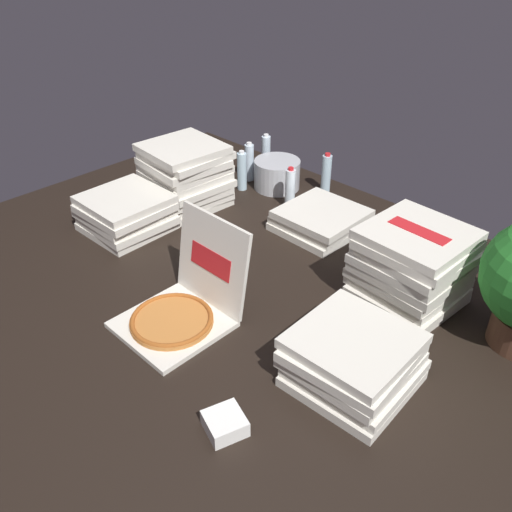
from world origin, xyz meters
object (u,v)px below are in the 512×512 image
at_px(water_bottle_4, 242,171).
at_px(water_bottle_0, 228,170).
at_px(water_bottle_5, 249,162).
at_px(napkin_pile, 225,423).
at_px(water_bottle_2, 326,174).
at_px(water_bottle_3, 290,189).
at_px(pizza_stack_center_near, 353,360).
at_px(water_bottle_1, 266,153).
at_px(pizza_stack_left_far, 320,220).
at_px(pizza_stack_left_mid, 186,175).
at_px(pizza_stack_right_mid, 412,267).
at_px(open_pizza_box, 183,305).
at_px(pizza_stack_right_far, 126,213).
at_px(ice_bucket, 277,174).

bearing_deg(water_bottle_4, water_bottle_0, -145.22).
distance_m(water_bottle_5, napkin_pile, 1.89).
bearing_deg(water_bottle_2, napkin_pile, -62.13).
distance_m(water_bottle_3, water_bottle_5, 0.43).
height_order(pizza_stack_center_near, water_bottle_1, water_bottle_1).
distance_m(pizza_stack_left_far, water_bottle_0, 0.70).
distance_m(water_bottle_2, water_bottle_3, 0.30).
relative_size(water_bottle_4, water_bottle_5, 1.00).
xyz_separation_m(pizza_stack_left_mid, napkin_pile, (1.31, -0.93, -0.15)).
distance_m(pizza_stack_right_mid, water_bottle_4, 1.31).
distance_m(pizza_stack_right_mid, water_bottle_2, 1.07).
height_order(pizza_stack_left_far, water_bottle_2, water_bottle_2).
height_order(pizza_stack_right_mid, water_bottle_5, pizza_stack_right_mid).
bearing_deg(water_bottle_0, napkin_pile, -43.54).
relative_size(pizza_stack_left_mid, napkin_pile, 3.56).
distance_m(pizza_stack_left_mid, napkin_pile, 1.61).
relative_size(open_pizza_box, pizza_stack_right_far, 1.12).
distance_m(open_pizza_box, water_bottle_5, 1.36).
bearing_deg(pizza_stack_right_far, water_bottle_5, 88.17).
relative_size(pizza_stack_left_far, water_bottle_2, 1.68).
distance_m(pizza_stack_left_mid, ice_bucket, 0.56).
distance_m(open_pizza_box, ice_bucket, 1.30).
xyz_separation_m(ice_bucket, water_bottle_5, (-0.19, -0.04, 0.03)).
bearing_deg(water_bottle_0, pizza_stack_center_near, -27.60).
xyz_separation_m(pizza_stack_center_near, ice_bucket, (-1.25, 0.97, -0.01)).
relative_size(pizza_stack_right_mid, ice_bucket, 1.62).
relative_size(pizza_stack_right_mid, water_bottle_2, 1.83).
xyz_separation_m(water_bottle_2, water_bottle_4, (-0.38, -0.32, 0.00)).
height_order(pizza_stack_right_mid, ice_bucket, pizza_stack_right_mid).
bearing_deg(open_pizza_box, water_bottle_4, 124.32).
xyz_separation_m(open_pizza_box, ice_bucket, (-0.56, 1.18, 0.01)).
bearing_deg(water_bottle_0, water_bottle_3, 9.65).
distance_m(pizza_stack_left_far, napkin_pile, 1.36).
height_order(open_pizza_box, pizza_stack_left_mid, open_pizza_box).
bearing_deg(open_pizza_box, pizza_stack_left_mid, 139.63).
bearing_deg(pizza_stack_left_far, pizza_stack_left_mid, -157.82).
height_order(pizza_stack_center_near, pizza_stack_right_mid, pizza_stack_right_mid).
xyz_separation_m(water_bottle_1, water_bottle_2, (0.46, 0.03, 0.00)).
height_order(pizza_stack_right_far, water_bottle_0, water_bottle_0).
distance_m(pizza_stack_left_far, water_bottle_4, 0.64).
distance_m(water_bottle_0, water_bottle_1, 0.34).
bearing_deg(water_bottle_5, water_bottle_1, 97.25).
bearing_deg(water_bottle_4, open_pizza_box, -55.68).
distance_m(pizza_stack_center_near, pizza_stack_right_far, 1.47).
bearing_deg(water_bottle_1, pizza_stack_right_far, -90.34).
distance_m(water_bottle_1, water_bottle_2, 0.46).
xyz_separation_m(pizza_stack_left_far, napkin_pile, (0.59, -1.22, -0.03)).
bearing_deg(pizza_stack_right_far, napkin_pile, -21.59).
relative_size(pizza_stack_right_far, water_bottle_0, 1.72).
relative_size(pizza_stack_left_far, water_bottle_3, 1.68).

